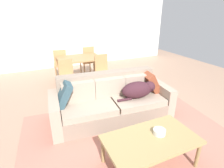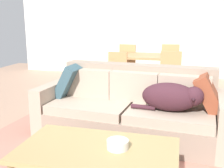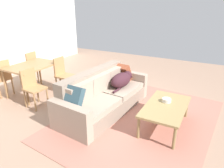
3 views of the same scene
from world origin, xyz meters
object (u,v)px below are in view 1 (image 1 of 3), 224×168
at_px(bowl_on_coffee_table, 159,132).
at_px(dining_chair_near_right, 103,70).
at_px(couch, 111,101).
at_px(dog_on_left_cushion, 139,90).
at_px(dining_chair_near_left, 67,75).
at_px(dining_table, 80,60).
at_px(throw_pillow_by_right_arm, 150,82).
at_px(dining_chair_far_left, 61,63).
at_px(throw_pillow_by_left_arm, 63,94).
at_px(coffee_table, 151,141).
at_px(dining_chair_far_right, 88,60).

relative_size(bowl_on_coffee_table, dining_chair_near_right, 0.19).
xyz_separation_m(couch, dog_on_left_cushion, (0.49, -0.22, 0.26)).
distance_m(dog_on_left_cushion, dining_chair_near_left, 2.00).
distance_m(dog_on_left_cushion, dining_table, 2.30).
relative_size(throw_pillow_by_right_arm, dining_table, 0.36).
relative_size(couch, throw_pillow_by_right_arm, 5.62).
relative_size(throw_pillow_by_right_arm, dining_chair_far_left, 0.46).
relative_size(dog_on_left_cushion, bowl_on_coffee_table, 4.67).
bearing_deg(throw_pillow_by_right_arm, dog_on_left_cushion, -155.40).
distance_m(couch, throw_pillow_by_left_arm, 0.94).
height_order(throw_pillow_by_right_arm, coffee_table, throw_pillow_by_right_arm).
xyz_separation_m(couch, throw_pillow_by_right_arm, (0.89, -0.03, 0.29)).
relative_size(dog_on_left_cushion, dining_chair_far_right, 0.84).
distance_m(dog_on_left_cushion, throw_pillow_by_right_arm, 0.44).
bearing_deg(dining_table, throw_pillow_by_right_arm, -64.36).
distance_m(throw_pillow_by_left_arm, dining_chair_near_right, 1.85).
xyz_separation_m(throw_pillow_by_right_arm, bowl_on_coffee_table, (-0.77, -1.31, -0.12)).
bearing_deg(throw_pillow_by_left_arm, dining_chair_far_right, 63.81).
relative_size(couch, dining_table, 2.00).
xyz_separation_m(dog_on_left_cushion, coffee_table, (-0.53, -1.15, -0.18)).
relative_size(dining_table, dining_chair_near_left, 1.39).
xyz_separation_m(bowl_on_coffee_table, dining_chair_near_left, (-0.69, 2.82, -0.01)).
xyz_separation_m(throw_pillow_by_left_arm, dining_table, (0.80, 1.88, 0.07)).
bearing_deg(dog_on_left_cushion, dining_chair_near_left, 127.06).
xyz_separation_m(throw_pillow_by_left_arm, dining_chair_far_right, (1.23, 2.49, -0.11)).
xyz_separation_m(coffee_table, dining_chair_near_right, (0.43, 2.82, 0.09)).
distance_m(couch, dining_table, 2.04).
height_order(coffee_table, dining_chair_far_left, dining_chair_far_left).
bearing_deg(dog_on_left_cushion, dining_chair_far_left, 115.22).
xyz_separation_m(dining_chair_near_left, dining_chair_near_right, (0.97, -0.03, 0.02)).
distance_m(dog_on_left_cushion, throw_pillow_by_left_arm, 1.42).
bearing_deg(dog_on_left_cushion, couch, 161.28).
height_order(dining_table, dining_chair_near_right, dining_chair_near_right).
relative_size(dining_table, dining_chair_far_right, 1.26).
distance_m(coffee_table, dining_chair_far_left, 3.99).
relative_size(couch, dining_chair_far_right, 2.52).
distance_m(throw_pillow_by_right_arm, dining_table, 2.26).
relative_size(throw_pillow_by_left_arm, dining_chair_far_left, 0.48).
height_order(coffee_table, dining_chair_near_right, dining_chair_near_right).
relative_size(coffee_table, dining_chair_far_right, 1.30).
relative_size(dog_on_left_cushion, dining_table, 0.66).
bearing_deg(throw_pillow_by_right_arm, coffee_table, -124.74).
distance_m(dog_on_left_cushion, dining_chair_far_left, 2.99).
relative_size(couch, dining_chair_far_left, 2.57).
xyz_separation_m(dining_table, dining_chair_far_left, (-0.45, 0.58, -0.18)).
xyz_separation_m(couch, dining_chair_near_left, (-0.57, 1.48, 0.16)).
height_order(throw_pillow_by_right_arm, dining_table, throw_pillow_by_right_arm).
xyz_separation_m(dining_chair_near_right, dining_chair_far_left, (-0.93, 1.14, 0.01)).
bearing_deg(bowl_on_coffee_table, couch, 95.22).
bearing_deg(dining_chair_near_left, dining_table, 51.77).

